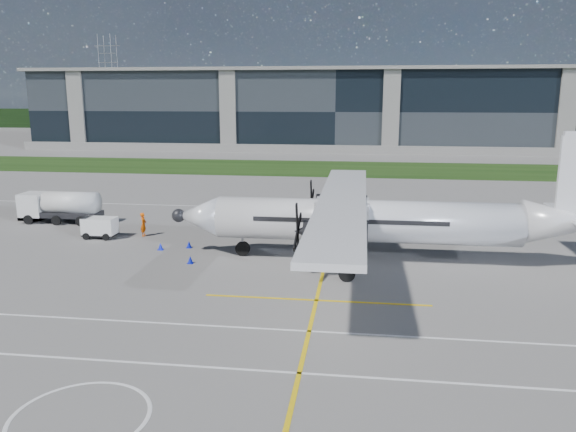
% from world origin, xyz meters
% --- Properties ---
extents(ground, '(400.00, 400.00, 0.00)m').
position_xyz_m(ground, '(0.00, 40.00, 0.00)').
color(ground, '#64625F').
rests_on(ground, ground).
extents(grass_strip, '(400.00, 18.00, 0.04)m').
position_xyz_m(grass_strip, '(0.00, 48.00, 0.02)').
color(grass_strip, black).
rests_on(grass_strip, ground).
extents(terminal_building, '(120.00, 20.00, 15.00)m').
position_xyz_m(terminal_building, '(0.00, 80.00, 7.50)').
color(terminal_building, black).
rests_on(terminal_building, ground).
extents(tree_line, '(400.00, 6.00, 6.00)m').
position_xyz_m(tree_line, '(0.00, 140.00, 3.00)').
color(tree_line, black).
rests_on(tree_line, ground).
extents(pylon_west, '(9.00, 4.60, 30.00)m').
position_xyz_m(pylon_west, '(-80.00, 150.00, 15.00)').
color(pylon_west, gray).
rests_on(pylon_west, ground).
extents(yellow_taxiway_centerline, '(0.20, 70.00, 0.01)m').
position_xyz_m(yellow_taxiway_centerline, '(3.00, 10.00, 0.01)').
color(yellow_taxiway_centerline, yellow).
rests_on(yellow_taxiway_centerline, ground).
extents(white_lane_line, '(90.00, 0.15, 0.01)m').
position_xyz_m(white_lane_line, '(0.00, -14.00, 0.01)').
color(white_lane_line, white).
rests_on(white_lane_line, ground).
extents(turboprop_aircraft, '(27.52, 28.54, 8.56)m').
position_xyz_m(turboprop_aircraft, '(6.54, 1.74, 4.28)').
color(turboprop_aircraft, white).
rests_on(turboprop_aircraft, ground).
extents(fuel_tanker_truck, '(7.09, 2.31, 2.66)m').
position_xyz_m(fuel_tanker_truck, '(-20.53, 9.56, 1.33)').
color(fuel_tanker_truck, silver).
rests_on(fuel_tanker_truck, ground).
extents(baggage_tug, '(2.60, 1.56, 1.56)m').
position_xyz_m(baggage_tug, '(-14.37, 5.04, 0.78)').
color(baggage_tug, white).
rests_on(baggage_tug, ground).
extents(ground_crew_person, '(0.69, 0.91, 2.09)m').
position_xyz_m(ground_crew_person, '(-11.31, 6.02, 1.05)').
color(ground_crew_person, '#F25907').
rests_on(ground_crew_person, ground).
extents(safety_cone_stbdwing, '(0.36, 0.36, 0.50)m').
position_xyz_m(safety_cone_stbdwing, '(4.21, 15.29, 0.25)').
color(safety_cone_stbdwing, '#0B18C2').
rests_on(safety_cone_stbdwing, ground).
extents(safety_cone_nose_stbd, '(0.36, 0.36, 0.50)m').
position_xyz_m(safety_cone_nose_stbd, '(-6.84, 3.18, 0.25)').
color(safety_cone_nose_stbd, '#0B18C2').
rests_on(safety_cone_nose_stbd, ground).
extents(safety_cone_fwd, '(0.36, 0.36, 0.50)m').
position_xyz_m(safety_cone_fwd, '(-8.65, 2.39, 0.25)').
color(safety_cone_fwd, '#0B18C2').
rests_on(safety_cone_fwd, ground).
extents(safety_cone_nose_port, '(0.36, 0.36, 0.50)m').
position_xyz_m(safety_cone_nose_port, '(-5.61, -0.45, 0.25)').
color(safety_cone_nose_port, '#0B18C2').
rests_on(safety_cone_nose_port, ground).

